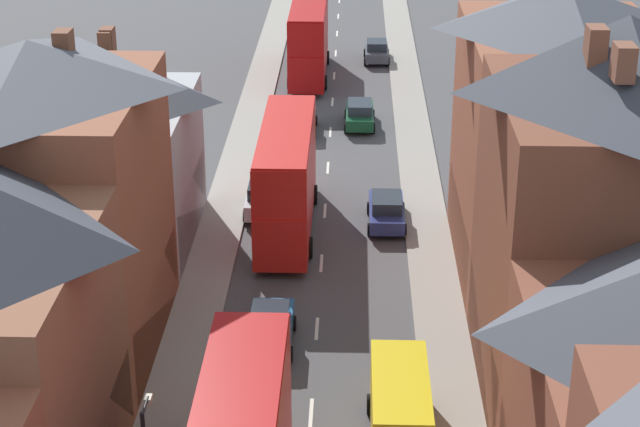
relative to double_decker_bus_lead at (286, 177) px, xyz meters
name	(u,v)px	position (x,y,z in m)	size (l,w,h in m)	color
pavement_left	(230,193)	(-3.29, 4.39, -2.75)	(2.20, 104.00, 0.14)	gray
pavement_right	(422,195)	(6.91, 4.39, -2.75)	(2.20, 104.00, 0.14)	gray
centre_line_dashes	(325,211)	(1.81, 2.39, -2.81)	(0.14, 97.80, 0.01)	silver
double_decker_bus_lead	(286,177)	(0.00, 0.00, 0.00)	(2.74, 10.80, 5.30)	red
double_decker_bus_far_approaching	(309,38)	(0.00, 26.10, 0.00)	(2.74, 10.80, 5.30)	#B70F0F
car_near_silver	(264,198)	(-1.29, 2.02, -1.97)	(1.90, 3.94, 1.70)	silver
car_parked_left_a	(301,119)	(0.01, 14.41, -1.98)	(1.90, 3.88, 1.67)	gray
car_parked_right_a	(270,327)	(0.01, -10.98, -1.98)	(1.90, 3.88, 1.67)	#236093
car_mid_black	(386,210)	(4.91, 0.77, -2.01)	(1.90, 4.17, 1.59)	navy
car_mid_white	(377,51)	(4.91, 30.24, -2.01)	(1.90, 3.84, 1.61)	#4C515B
car_parked_right_b	(360,114)	(3.61, 15.55, -2.00)	(1.90, 4.30, 1.62)	#144728
delivery_van	(400,406)	(4.91, -17.05, -1.48)	(2.20, 5.20, 2.41)	yellow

